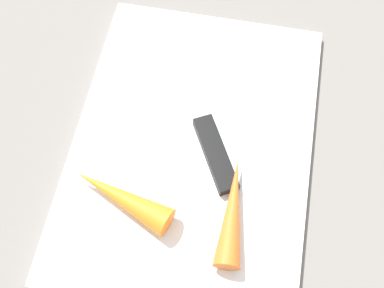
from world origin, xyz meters
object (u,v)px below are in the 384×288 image
Objects in this scene: cutting_board at (192,146)px; carrot_long at (232,211)px; knife at (211,144)px; carrot_short at (121,197)px.

cutting_board is 0.09m from carrot_long.
carrot_short is at bearing 106.76° from knife.
carrot_short reaches higher than knife.
carrot_long reaches higher than knife.
knife is 1.66× the size of carrot_short.
carrot_long reaches higher than cutting_board.
knife is 0.11m from carrot_short.
knife is 1.62× the size of carrot_long.
carrot_short is at bearing 91.18° from carrot_long.
carrot_long is at bearing -157.66° from carrot_short.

